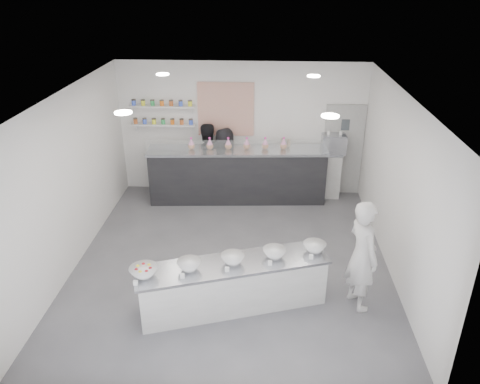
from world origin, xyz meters
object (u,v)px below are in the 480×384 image
espresso_machine (334,144)px  espresso_ledge (309,174)px  staff_right (225,162)px  staff_left (206,160)px  woman_prep (362,255)px  back_bar (238,175)px  prep_counter (233,285)px

espresso_machine → espresso_ledge: bearing=180.0°
staff_right → staff_left: bearing=24.5°
espresso_machine → staff_right: staff_right is taller
woman_prep → staff_left: bearing=14.9°
staff_left → espresso_ledge: bearing=157.4°
espresso_ledge → staff_left: staff_left is taller
back_bar → espresso_ledge: bearing=7.9°
staff_left → prep_counter: bearing=77.8°
prep_counter → staff_left: size_ratio=1.71×
staff_left → staff_right: 0.43m
espresso_ledge → back_bar: bearing=-168.3°
woman_prep → prep_counter: bearing=73.7°
back_bar → woman_prep: woman_prep is taller
woman_prep → staff_right: size_ratio=1.12×
espresso_machine → staff_left: 2.87m
espresso_ledge → woman_prep: 3.96m
espresso_machine → woman_prep: 3.93m
prep_counter → woman_prep: bearing=-12.7°
back_bar → espresso_machine: 2.24m
espresso_ledge → woman_prep: bearing=-83.0°
back_bar → woman_prep: 4.15m
prep_counter → woman_prep: woman_prep is taller
staff_left → staff_right: staff_left is taller
espresso_ledge → staff_right: (-1.91, -0.08, 0.27)m
woman_prep → espresso_machine: bearing=-21.8°
espresso_ledge → staff_left: (-2.33, -0.08, 0.32)m
prep_counter → woman_prep: 1.99m
back_bar → espresso_ledge: back_bar is taller
back_bar → staff_right: size_ratio=2.45×
espresso_machine → staff_left: bearing=-178.3°
espresso_ledge → woman_prep: size_ratio=0.79×
woman_prep → staff_right: 4.51m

